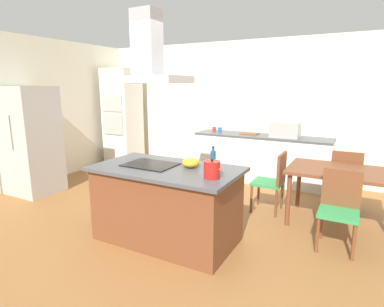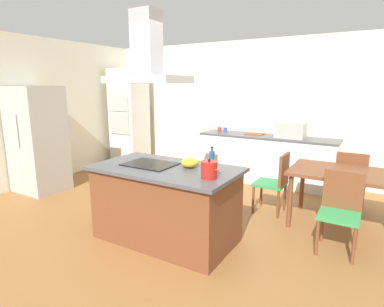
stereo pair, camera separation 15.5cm
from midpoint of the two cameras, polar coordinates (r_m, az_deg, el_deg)
ground at (r=5.18m, az=3.76°, el=-8.44°), size 16.00×16.00×0.00m
wall_back at (r=6.50m, az=10.44°, el=7.81°), size 7.20×0.10×2.70m
wall_left at (r=6.73m, az=-26.06°, el=6.92°), size 0.10×8.80×2.70m
kitchen_island at (r=3.80m, az=-5.77°, el=-9.03°), size 1.71×0.96×0.90m
cooktop at (r=3.79m, az=-8.71°, el=-1.99°), size 0.60×0.44×0.01m
tea_kettle at (r=3.20m, az=2.25°, el=-2.93°), size 0.22×0.17×0.20m
olive_oil_bottle at (r=3.58m, az=2.59°, el=-1.03°), size 0.06×0.06×0.25m
mixing_bowl at (r=3.62m, az=-1.49°, el=-1.69°), size 0.20×0.20×0.11m
back_counter at (r=6.20m, az=11.59°, el=-0.87°), size 2.56×0.62×0.90m
countertop_microwave at (r=5.99m, az=15.83°, el=4.20°), size 0.50×0.38×0.28m
coffee_mug_red at (r=6.54m, az=3.34°, el=4.44°), size 0.08×0.08×0.09m
coffee_mug_blue at (r=6.47m, az=4.40°, el=4.34°), size 0.08×0.08×0.09m
cutting_board at (r=6.24m, az=9.65°, el=3.58°), size 0.34×0.24×0.02m
wall_oven_stack at (r=7.45m, az=-13.03°, el=6.31°), size 0.70×0.66×2.20m
refrigerator at (r=6.05m, az=-27.81°, el=2.08°), size 0.80×0.73×1.82m
dining_table at (r=4.54m, az=25.00°, el=-3.77°), size 1.40×0.90×0.75m
chair_facing_back_wall at (r=5.22m, az=25.34°, el=-3.62°), size 0.42×0.42×0.89m
chair_at_left_end at (r=4.71m, az=13.65°, el=-4.40°), size 0.42×0.42×0.89m
chair_facing_island at (r=3.95m, az=24.13°, el=-8.40°), size 0.42×0.42×0.89m
range_hood at (r=3.68m, az=-9.33°, el=16.36°), size 0.90×0.55×0.78m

